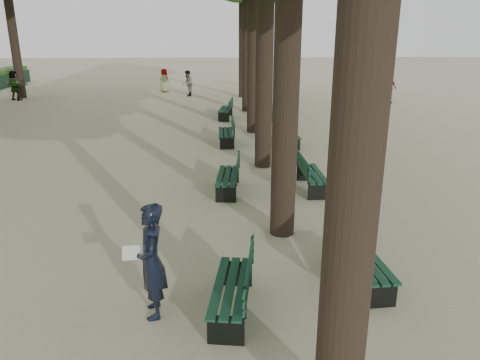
{
  "coord_description": "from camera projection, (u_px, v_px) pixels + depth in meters",
  "views": [
    {
      "loc": [
        0.27,
        -6.14,
        4.24
      ],
      "look_at": [
        0.6,
        3.0,
        1.2
      ],
      "focal_mm": 35.0,
      "sensor_mm": 36.0,
      "label": 1
    }
  ],
  "objects": [
    {
      "name": "ground",
      "position": [
        208.0,
        317.0,
        7.14
      ],
      "size": [
        120.0,
        120.0,
        0.0
      ],
      "primitive_type": "plane",
      "color": "tan",
      "rests_on": "ground"
    },
    {
      "name": "bench_left_0",
      "position": [
        232.0,
        297.0,
        7.18
      ],
      "size": [
        0.79,
        1.86,
        0.92
      ],
      "color": "black",
      "rests_on": "ground"
    },
    {
      "name": "bench_left_1",
      "position": [
        228.0,
        182.0,
        12.4
      ],
      "size": [
        0.71,
        1.84,
        0.92
      ],
      "color": "black",
      "rests_on": "ground"
    },
    {
      "name": "bench_left_2",
      "position": [
        226.0,
        137.0,
        17.42
      ],
      "size": [
        0.62,
        1.81,
        0.92
      ],
      "color": "black",
      "rests_on": "ground"
    },
    {
      "name": "bench_left_3",
      "position": [
        225.0,
        113.0,
        22.17
      ],
      "size": [
        0.77,
        1.85,
        0.92
      ],
      "color": "black",
      "rests_on": "ground"
    },
    {
      "name": "bench_right_0",
      "position": [
        362.0,
        268.0,
        8.03
      ],
      "size": [
        0.74,
        1.85,
        0.92
      ],
      "color": "black",
      "rests_on": "ground"
    },
    {
      "name": "bench_right_1",
      "position": [
        312.0,
        180.0,
        12.57
      ],
      "size": [
        0.62,
        1.82,
        0.92
      ],
      "color": "black",
      "rests_on": "ground"
    },
    {
      "name": "bench_right_2",
      "position": [
        288.0,
        138.0,
        17.24
      ],
      "size": [
        0.78,
        1.86,
        0.92
      ],
      "color": "black",
      "rests_on": "ground"
    },
    {
      "name": "bench_right_3",
      "position": [
        273.0,
        113.0,
        22.09
      ],
      "size": [
        0.76,
        1.85,
        0.92
      ],
      "color": "black",
      "rests_on": "ground"
    },
    {
      "name": "man_with_map",
      "position": [
        152.0,
        261.0,
        6.94
      ],
      "size": [
        0.68,
        0.78,
        1.81
      ],
      "color": "black",
      "rests_on": "ground"
    },
    {
      "name": "pedestrian_a",
      "position": [
        188.0,
        83.0,
        29.04
      ],
      "size": [
        0.32,
        0.77,
        1.58
      ],
      "primitive_type": "imported",
      "rotation": [
        0.0,
        0.0,
        4.71
      ],
      "color": "#262628",
      "rests_on": "ground"
    },
    {
      "name": "pedestrian_c",
      "position": [
        389.0,
        88.0,
        26.46
      ],
      "size": [
        1.02,
        0.66,
        1.66
      ],
      "primitive_type": "imported",
      "rotation": [
        0.0,
        0.0,
        0.37
      ],
      "color": "#262628",
      "rests_on": "ground"
    },
    {
      "name": "pedestrian_b",
      "position": [
        248.0,
        75.0,
        33.55
      ],
      "size": [
        1.12,
        0.66,
        1.65
      ],
      "primitive_type": "imported",
      "rotation": [
        0.0,
        0.0,
        3.47
      ],
      "color": "#262628",
      "rests_on": "ground"
    },
    {
      "name": "pedestrian_e",
      "position": [
        15.0,
        86.0,
        27.43
      ],
      "size": [
        1.61,
        0.9,
        1.72
      ],
      "primitive_type": "imported",
      "rotation": [
        0.0,
        0.0,
        2.77
      ],
      "color": "#262628",
      "rests_on": "ground"
    },
    {
      "name": "pedestrian_d",
      "position": [
        164.0,
        81.0,
        30.77
      ],
      "size": [
        0.8,
        0.62,
        1.52
      ],
      "primitive_type": "imported",
      "rotation": [
        0.0,
        0.0,
        2.66
      ],
      "color": "#262628",
      "rests_on": "ground"
    }
  ]
}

